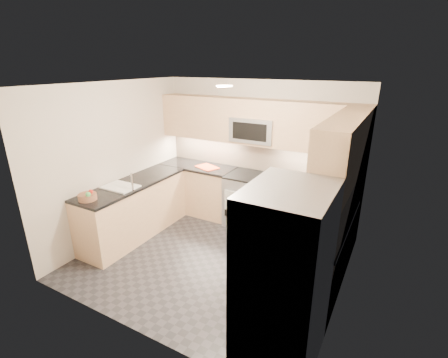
% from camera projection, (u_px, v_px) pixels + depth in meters
% --- Properties ---
extents(floor, '(3.60, 3.20, 0.00)m').
position_uv_depth(floor, '(213.00, 258.00, 4.84)').
color(floor, black).
rests_on(floor, ground).
extents(ceiling, '(3.60, 3.20, 0.02)m').
position_uv_depth(ceiling, '(210.00, 85.00, 4.00)').
color(ceiling, beige).
rests_on(ceiling, wall_back).
extents(wall_back, '(3.60, 0.02, 2.50)m').
position_uv_depth(wall_back, '(258.00, 153.00, 5.74)').
color(wall_back, '#BDB4A5').
rests_on(wall_back, floor).
extents(wall_front, '(3.60, 0.02, 2.50)m').
position_uv_depth(wall_front, '(126.00, 229.00, 3.10)').
color(wall_front, '#BDB4A5').
rests_on(wall_front, floor).
extents(wall_left, '(0.02, 3.20, 2.50)m').
position_uv_depth(wall_left, '(116.00, 161.00, 5.24)').
color(wall_left, '#BDB4A5').
rests_on(wall_left, floor).
extents(wall_right, '(0.02, 3.20, 2.50)m').
position_uv_depth(wall_right, '(350.00, 206.00, 3.60)').
color(wall_right, '#BDB4A5').
rests_on(wall_right, floor).
extents(base_cab_back_left, '(1.42, 0.60, 0.90)m').
position_uv_depth(base_cab_back_left, '(198.00, 189.00, 6.26)').
color(base_cab_back_left, tan).
rests_on(base_cab_back_left, floor).
extents(base_cab_back_right, '(1.42, 0.60, 0.90)m').
position_uv_depth(base_cab_back_right, '(311.00, 213.00, 5.27)').
color(base_cab_back_right, tan).
rests_on(base_cab_back_right, floor).
extents(base_cab_right, '(0.60, 1.70, 0.90)m').
position_uv_depth(base_cab_right, '(319.00, 254.00, 4.13)').
color(base_cab_right, tan).
rests_on(base_cab_right, floor).
extents(base_cab_peninsula, '(0.60, 2.00, 0.90)m').
position_uv_depth(base_cab_peninsula, '(135.00, 210.00, 5.38)').
color(base_cab_peninsula, tan).
rests_on(base_cab_peninsula, floor).
extents(countertop_back_left, '(1.42, 0.63, 0.04)m').
position_uv_depth(countertop_back_left, '(198.00, 166.00, 6.10)').
color(countertop_back_left, black).
rests_on(countertop_back_left, base_cab_back_left).
extents(countertop_back_right, '(1.42, 0.63, 0.04)m').
position_uv_depth(countertop_back_right, '(314.00, 186.00, 5.11)').
color(countertop_back_right, black).
rests_on(countertop_back_right, base_cab_back_right).
extents(countertop_right, '(0.63, 1.70, 0.04)m').
position_uv_depth(countertop_right, '(323.00, 221.00, 3.97)').
color(countertop_right, black).
rests_on(countertop_right, base_cab_right).
extents(countertop_peninsula, '(0.63, 2.00, 0.04)m').
position_uv_depth(countertop_peninsula, '(132.00, 184.00, 5.22)').
color(countertop_peninsula, black).
rests_on(countertop_peninsula, base_cab_peninsula).
extents(upper_cab_back, '(3.60, 0.35, 0.75)m').
position_uv_depth(upper_cab_back, '(255.00, 122.00, 5.40)').
color(upper_cab_back, tan).
rests_on(upper_cab_back, wall_back).
extents(upper_cab_right, '(0.35, 1.95, 0.75)m').
position_uv_depth(upper_cab_right, '(345.00, 149.00, 3.71)').
color(upper_cab_right, tan).
rests_on(upper_cab_right, wall_right).
extents(backsplash_back, '(3.60, 0.01, 0.51)m').
position_uv_depth(backsplash_back, '(258.00, 156.00, 5.75)').
color(backsplash_back, tan).
rests_on(backsplash_back, wall_back).
extents(backsplash_right, '(0.01, 2.30, 0.51)m').
position_uv_depth(backsplash_right, '(355.00, 197.00, 3.99)').
color(backsplash_right, tan).
rests_on(backsplash_right, wall_right).
extents(gas_range, '(0.76, 0.65, 0.91)m').
position_uv_depth(gas_range, '(249.00, 200.00, 5.74)').
color(gas_range, '#96979D').
rests_on(gas_range, floor).
extents(range_cooktop, '(0.76, 0.65, 0.03)m').
position_uv_depth(range_cooktop, '(250.00, 176.00, 5.58)').
color(range_cooktop, black).
rests_on(range_cooktop, gas_range).
extents(oven_door_glass, '(0.62, 0.02, 0.45)m').
position_uv_depth(oven_door_glass, '(241.00, 208.00, 5.47)').
color(oven_door_glass, black).
rests_on(oven_door_glass, gas_range).
extents(oven_handle, '(0.60, 0.02, 0.02)m').
position_uv_depth(oven_handle, '(241.00, 193.00, 5.36)').
color(oven_handle, '#B2B5BA').
rests_on(oven_handle, gas_range).
extents(microwave, '(0.76, 0.40, 0.40)m').
position_uv_depth(microwave, '(254.00, 130.00, 5.42)').
color(microwave, '#929499').
rests_on(microwave, upper_cab_back).
extents(microwave_door, '(0.60, 0.01, 0.28)m').
position_uv_depth(microwave_door, '(249.00, 132.00, 5.25)').
color(microwave_door, black).
rests_on(microwave_door, microwave).
extents(refrigerator, '(0.70, 0.90, 1.80)m').
position_uv_depth(refrigerator, '(284.00, 280.00, 2.93)').
color(refrigerator, '#9B9CA2').
rests_on(refrigerator, floor).
extents(fridge_handle_left, '(0.02, 0.02, 1.20)m').
position_uv_depth(fridge_handle_left, '(239.00, 274.00, 2.94)').
color(fridge_handle_left, '#B2B5BA').
rests_on(fridge_handle_left, refrigerator).
extents(fridge_handle_right, '(0.02, 0.02, 1.20)m').
position_uv_depth(fridge_handle_right, '(255.00, 255.00, 3.23)').
color(fridge_handle_right, '#B2B5BA').
rests_on(fridge_handle_right, refrigerator).
extents(sink_basin, '(0.52, 0.38, 0.16)m').
position_uv_depth(sink_basin, '(121.00, 191.00, 5.02)').
color(sink_basin, white).
rests_on(sink_basin, base_cab_peninsula).
extents(faucet, '(0.03, 0.03, 0.28)m').
position_uv_depth(faucet, '(132.00, 182.00, 4.84)').
color(faucet, silver).
rests_on(faucet, countertop_peninsula).
extents(utensil_bowl, '(0.32, 0.32, 0.18)m').
position_uv_depth(utensil_bowl, '(345.00, 184.00, 4.89)').
color(utensil_bowl, green).
rests_on(utensil_bowl, countertop_back_right).
extents(cutting_board, '(0.48, 0.41, 0.01)m').
position_uv_depth(cutting_board, '(207.00, 167.00, 5.95)').
color(cutting_board, '#F03F16').
rests_on(cutting_board, countertop_back_left).
extents(fruit_basket, '(0.26, 0.26, 0.09)m').
position_uv_depth(fruit_basket, '(87.00, 197.00, 4.53)').
color(fruit_basket, '#8B5B41').
rests_on(fruit_basket, countertop_peninsula).
extents(fruit_apple, '(0.06, 0.06, 0.06)m').
position_uv_depth(fruit_apple, '(91.00, 192.00, 4.53)').
color(fruit_apple, red).
rests_on(fruit_apple, fruit_basket).
extents(fruit_pear, '(0.07, 0.07, 0.07)m').
position_uv_depth(fruit_pear, '(88.00, 194.00, 4.44)').
color(fruit_pear, '#49AB51').
rests_on(fruit_pear, fruit_basket).
extents(dish_towel_check, '(0.19, 0.02, 0.36)m').
position_uv_depth(dish_towel_check, '(230.00, 201.00, 5.49)').
color(dish_towel_check, silver).
rests_on(dish_towel_check, oven_handle).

